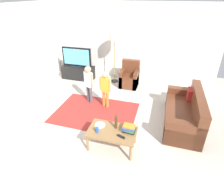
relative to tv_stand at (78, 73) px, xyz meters
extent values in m
plane|color=beige|center=(1.84, -2.30, -0.24)|extent=(7.80, 7.80, 0.00)
cube|color=silver|center=(1.84, 0.70, 1.11)|extent=(6.00, 0.12, 2.70)
cube|color=#9E2D28|center=(1.44, -1.95, -0.24)|extent=(2.20, 1.60, 0.01)
cube|color=black|center=(0.00, 0.00, 0.01)|extent=(1.20, 0.44, 0.50)
cube|color=black|center=(0.00, -0.05, -0.14)|extent=(1.10, 0.32, 0.03)
cube|color=black|center=(0.00, -0.02, 0.27)|extent=(0.44, 0.28, 0.03)
cube|color=black|center=(0.00, -0.02, 0.63)|extent=(1.10, 0.07, 0.68)
cube|color=#59B2D8|center=(0.00, -0.06, 0.63)|extent=(1.00, 0.01, 0.58)
cube|color=brown|center=(3.67, -1.78, -0.03)|extent=(0.80, 1.80, 0.42)
cube|color=brown|center=(3.97, -1.78, 0.19)|extent=(0.20, 1.80, 0.86)
cube|color=brown|center=(3.67, -2.58, 0.06)|extent=(0.80, 0.20, 0.60)
cube|color=brown|center=(3.67, -0.98, 0.06)|extent=(0.80, 0.20, 0.60)
cube|color=#B22823|center=(3.82, -1.23, 0.32)|extent=(0.10, 0.32, 0.32)
cube|color=brown|center=(1.98, -0.10, -0.03)|extent=(0.60, 0.60, 0.42)
cube|color=brown|center=(1.98, 0.12, 0.21)|extent=(0.60, 0.16, 0.90)
cube|color=brown|center=(1.74, -0.10, 0.06)|extent=(0.12, 0.60, 0.60)
cube|color=brown|center=(2.22, -0.10, 0.06)|extent=(0.12, 0.60, 0.60)
cylinder|color=#262626|center=(1.38, 0.15, -0.23)|extent=(0.28, 0.28, 0.02)
cylinder|color=#99844C|center=(1.38, 0.15, 0.52)|extent=(0.03, 0.03, 1.50)
cylinder|color=silver|center=(1.38, 0.15, 1.40)|extent=(0.36, 0.36, 0.28)
cylinder|color=#4C4C59|center=(1.01, -1.43, 0.01)|extent=(0.09, 0.09, 0.51)
cylinder|color=#4C4C59|center=(1.12, -1.49, 0.01)|extent=(0.09, 0.09, 0.51)
cube|color=white|center=(1.07, -1.46, 0.49)|extent=(0.28, 0.23, 0.44)
sphere|color=tan|center=(1.07, -1.46, 0.80)|extent=(0.18, 0.18, 0.18)
cylinder|color=tan|center=(0.93, -1.38, 0.51)|extent=(0.07, 0.07, 0.40)
cylinder|color=tan|center=(1.20, -1.53, 0.51)|extent=(0.07, 0.07, 0.40)
cylinder|color=orange|center=(1.55, -1.56, 0.00)|extent=(0.08, 0.08, 0.49)
cylinder|color=orange|center=(1.67, -1.59, 0.00)|extent=(0.08, 0.08, 0.49)
cube|color=gold|center=(1.61, -1.58, 0.46)|extent=(0.26, 0.18, 0.42)
sphere|color=tan|center=(1.61, -1.58, 0.75)|extent=(0.17, 0.17, 0.17)
cylinder|color=tan|center=(1.46, -1.54, 0.48)|extent=(0.07, 0.07, 0.38)
cylinder|color=tan|center=(1.75, -1.61, 0.48)|extent=(0.07, 0.07, 0.38)
cube|color=olive|center=(2.23, -3.03, 0.16)|extent=(1.00, 0.60, 0.04)
cylinder|color=olive|center=(1.78, -3.28, -0.05)|extent=(0.05, 0.05, 0.38)
cylinder|color=olive|center=(2.68, -3.28, -0.05)|extent=(0.05, 0.05, 0.38)
cylinder|color=olive|center=(1.78, -2.78, -0.05)|extent=(0.05, 0.05, 0.38)
cylinder|color=olive|center=(2.68, -2.78, -0.05)|extent=(0.05, 0.05, 0.38)
cube|color=black|center=(2.57, -2.92, 0.19)|extent=(0.27, 0.23, 0.03)
cube|color=#388C4C|center=(2.56, -2.94, 0.23)|extent=(0.28, 0.22, 0.04)
cube|color=#334CA5|center=(2.56, -2.93, 0.27)|extent=(0.25, 0.22, 0.03)
cube|color=orange|center=(2.56, -2.92, 0.29)|extent=(0.25, 0.18, 0.02)
cylinder|color=#4C3319|center=(2.28, -2.91, 0.31)|extent=(0.06, 0.06, 0.27)
cylinder|color=#4C3319|center=(2.28, -2.91, 0.48)|extent=(0.02, 0.02, 0.06)
cube|color=black|center=(2.45, -3.15, 0.19)|extent=(0.18, 0.10, 0.02)
cylinder|color=#2659B2|center=(1.95, -3.15, 0.24)|extent=(0.07, 0.07, 0.12)
cylinder|color=white|center=(1.93, -2.93, 0.18)|extent=(0.22, 0.22, 0.02)
cube|color=silver|center=(1.95, -2.93, 0.19)|extent=(0.15, 0.03, 0.01)
camera|label=1|loc=(3.08, -5.88, 2.70)|focal=29.75mm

